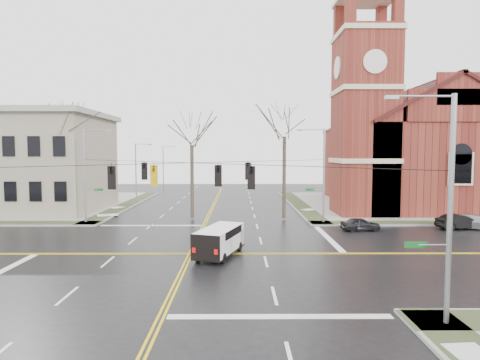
{
  "coord_description": "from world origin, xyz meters",
  "views": [
    {
      "loc": [
        3.26,
        -26.91,
        6.92
      ],
      "look_at": [
        3.39,
        6.0,
        4.62
      ],
      "focal_mm": 30.0,
      "sensor_mm": 36.0,
      "label": 1
    }
  ],
  "objects_px": {
    "signal_pole_se": "(446,203)",
    "tree_nw_near": "(192,140)",
    "signal_pole_nw": "(86,173)",
    "cargo_van": "(221,239)",
    "parked_car_a": "(360,224)",
    "parked_car_b": "(460,222)",
    "streetlight_north_a": "(137,170)",
    "tree_nw_far": "(73,129)",
    "tree_ne": "(284,131)",
    "streetlight_north_b": "(164,165)",
    "parked_car_c": "(475,222)",
    "signal_pole_ne": "(322,173)",
    "church": "(405,140)"
  },
  "relations": [
    {
      "from": "tree_ne",
      "to": "parked_car_a",
      "type": "bearing_deg",
      "value": -43.49
    },
    {
      "from": "church",
      "to": "parked_car_b",
      "type": "relative_size",
      "value": 6.78
    },
    {
      "from": "cargo_van",
      "to": "tree_nw_far",
      "type": "xyz_separation_m",
      "value": [
        -15.49,
        14.3,
        8.16
      ]
    },
    {
      "from": "streetlight_north_b",
      "to": "tree_ne",
      "type": "bearing_deg",
      "value": -61.52
    },
    {
      "from": "parked_car_c",
      "to": "tree_nw_far",
      "type": "relative_size",
      "value": 0.35
    },
    {
      "from": "parked_car_a",
      "to": "parked_car_b",
      "type": "height_order",
      "value": "parked_car_b"
    },
    {
      "from": "streetlight_north_a",
      "to": "signal_pole_ne",
      "type": "bearing_deg",
      "value": -36.9
    },
    {
      "from": "tree_nw_near",
      "to": "tree_nw_far",
      "type": "bearing_deg",
      "value": -179.97
    },
    {
      "from": "tree_nw_near",
      "to": "tree_ne",
      "type": "bearing_deg",
      "value": -0.88
    },
    {
      "from": "streetlight_north_a",
      "to": "tree_nw_far",
      "type": "bearing_deg",
      "value": -101.1
    },
    {
      "from": "parked_car_a",
      "to": "parked_car_c",
      "type": "xyz_separation_m",
      "value": [
        10.57,
        0.73,
        0.07
      ]
    },
    {
      "from": "signal_pole_se",
      "to": "parked_car_b",
      "type": "relative_size",
      "value": 2.22
    },
    {
      "from": "parked_car_a",
      "to": "parked_car_c",
      "type": "distance_m",
      "value": 10.59
    },
    {
      "from": "streetlight_north_b",
      "to": "tree_nw_near",
      "type": "height_order",
      "value": "tree_nw_near"
    },
    {
      "from": "signal_pole_nw",
      "to": "cargo_van",
      "type": "xyz_separation_m",
      "value": [
        13.39,
        -11.91,
        -3.83
      ]
    },
    {
      "from": "streetlight_north_b",
      "to": "tree_nw_far",
      "type": "distance_m",
      "value": 34.56
    },
    {
      "from": "parked_car_a",
      "to": "tree_ne",
      "type": "xyz_separation_m",
      "value": [
        -6.1,
        5.79,
        8.46
      ]
    },
    {
      "from": "parked_car_a",
      "to": "streetlight_north_a",
      "type": "bearing_deg",
      "value": 45.62
    },
    {
      "from": "tree_nw_far",
      "to": "streetlight_north_a",
      "type": "bearing_deg",
      "value": 78.9
    },
    {
      "from": "signal_pole_se",
      "to": "streetlight_north_b",
      "type": "height_order",
      "value": "signal_pole_se"
    },
    {
      "from": "parked_car_b",
      "to": "tree_ne",
      "type": "bearing_deg",
      "value": 63.36
    },
    {
      "from": "parked_car_a",
      "to": "parked_car_c",
      "type": "height_order",
      "value": "parked_car_c"
    },
    {
      "from": "cargo_van",
      "to": "parked_car_a",
      "type": "relative_size",
      "value": 1.56
    },
    {
      "from": "streetlight_north_a",
      "to": "tree_nw_near",
      "type": "relative_size",
      "value": 0.71
    },
    {
      "from": "cargo_van",
      "to": "parked_car_a",
      "type": "distance_m",
      "value": 14.61
    },
    {
      "from": "signal_pole_ne",
      "to": "parked_car_c",
      "type": "relative_size",
      "value": 1.99
    },
    {
      "from": "streetlight_north_a",
      "to": "tree_nw_near",
      "type": "bearing_deg",
      "value": -56.93
    },
    {
      "from": "parked_car_a",
      "to": "parked_car_c",
      "type": "relative_size",
      "value": 0.76
    },
    {
      "from": "signal_pole_se",
      "to": "tree_ne",
      "type": "bearing_deg",
      "value": 97.66
    },
    {
      "from": "streetlight_north_b",
      "to": "tree_nw_near",
      "type": "bearing_deg",
      "value": -74.93
    },
    {
      "from": "church",
      "to": "cargo_van",
      "type": "xyz_separation_m",
      "value": [
        -22.7,
        -25.19,
        -7.31
      ]
    },
    {
      "from": "parked_car_b",
      "to": "tree_ne",
      "type": "distance_m",
      "value": 18.12
    },
    {
      "from": "signal_pole_ne",
      "to": "signal_pole_nw",
      "type": "distance_m",
      "value": 22.64
    },
    {
      "from": "church",
      "to": "signal_pole_se",
      "type": "bearing_deg",
      "value": -110.33
    },
    {
      "from": "signal_pole_nw",
      "to": "parked_car_a",
      "type": "xyz_separation_m",
      "value": [
        25.34,
        -3.53,
        -4.37
      ]
    },
    {
      "from": "tree_nw_far",
      "to": "tree_ne",
      "type": "height_order",
      "value": "tree_nw_far"
    },
    {
      "from": "cargo_van",
      "to": "tree_ne",
      "type": "xyz_separation_m",
      "value": [
        5.86,
        14.16,
        7.92
      ]
    },
    {
      "from": "tree_nw_near",
      "to": "tree_ne",
      "type": "distance_m",
      "value": 9.44
    },
    {
      "from": "signal_pole_se",
      "to": "tree_nw_near",
      "type": "distance_m",
      "value": 28.61
    },
    {
      "from": "cargo_van",
      "to": "parked_car_c",
      "type": "xyz_separation_m",
      "value": [
        22.53,
        9.11,
        -0.47
      ]
    },
    {
      "from": "parked_car_a",
      "to": "parked_car_b",
      "type": "xyz_separation_m",
      "value": [
        9.13,
        0.68,
        0.09
      ]
    },
    {
      "from": "signal_pole_se",
      "to": "tree_nw_near",
      "type": "height_order",
      "value": "tree_nw_near"
    },
    {
      "from": "signal_pole_ne",
      "to": "signal_pole_nw",
      "type": "xyz_separation_m",
      "value": [
        -22.64,
        0.0,
        0.0
      ]
    },
    {
      "from": "parked_car_a",
      "to": "signal_pole_nw",
      "type": "bearing_deg",
      "value": 76.75
    },
    {
      "from": "tree_ne",
      "to": "parked_car_b",
      "type": "bearing_deg",
      "value": -18.54
    },
    {
      "from": "parked_car_c",
      "to": "tree_nw_far",
      "type": "distance_m",
      "value": 39.32
    },
    {
      "from": "signal_pole_ne",
      "to": "tree_nw_far",
      "type": "bearing_deg",
      "value": 174.48
    },
    {
      "from": "church",
      "to": "tree_ne",
      "type": "height_order",
      "value": "church"
    },
    {
      "from": "signal_pole_ne",
      "to": "tree_nw_far",
      "type": "height_order",
      "value": "tree_nw_far"
    },
    {
      "from": "signal_pole_nw",
      "to": "tree_nw_far",
      "type": "xyz_separation_m",
      "value": [
        -2.1,
        2.39,
        4.34
      ]
    }
  ]
}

